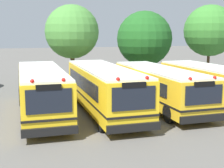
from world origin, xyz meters
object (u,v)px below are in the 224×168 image
at_px(school_bus_1, 103,87).
at_px(school_bus_2, 159,85).
at_px(tree_2, 145,37).
at_px(school_bus_3, 211,83).
at_px(tree_3, 211,30).
at_px(tree_1, 71,32).
at_px(school_bus_0, 42,90).

distance_m(school_bus_1, school_bus_2, 3.73).
distance_m(school_bus_2, tree_2, 10.56).
xyz_separation_m(school_bus_3, tree_3, (6.88, 10.42, 3.52)).
bearing_deg(tree_1, tree_3, 7.90).
distance_m(school_bus_0, school_bus_1, 3.58).
relative_size(school_bus_2, tree_1, 1.47).
xyz_separation_m(school_bus_2, tree_1, (-4.17, 8.15, 3.33)).
bearing_deg(tree_1, school_bus_0, -110.97).
height_order(tree_2, tree_3, tree_3).
bearing_deg(school_bus_0, tree_3, -149.45).
bearing_deg(school_bus_0, school_bus_1, 176.98).
relative_size(school_bus_1, school_bus_2, 1.04).
bearing_deg(school_bus_1, school_bus_0, -3.36).
bearing_deg(tree_1, tree_2, 12.01).
bearing_deg(tree_1, school_bus_2, -62.89).
relative_size(school_bus_2, tree_2, 1.53).
bearing_deg(tree_2, tree_3, 3.81).
bearing_deg(tree_3, school_bus_1, -143.75).
height_order(tree_1, tree_3, tree_3).
relative_size(tree_2, tree_3, 0.89).
height_order(school_bus_0, tree_3, tree_3).
xyz_separation_m(school_bus_2, tree_2, (3.07, 9.69, 2.86)).
xyz_separation_m(school_bus_0, school_bus_1, (3.58, -0.24, 0.00)).
bearing_deg(school_bus_3, tree_3, -124.58).
bearing_deg(school_bus_0, tree_2, -136.16).
xyz_separation_m(school_bus_0, tree_1, (3.12, 8.15, 3.24)).
xyz_separation_m(school_bus_3, tree_2, (-0.55, 9.93, 2.85)).
bearing_deg(school_bus_0, school_bus_2, -179.24).
bearing_deg(school_bus_1, school_bus_3, -179.59).
relative_size(school_bus_1, tree_2, 1.58).
bearing_deg(school_bus_3, school_bus_2, -4.90).
distance_m(school_bus_1, tree_1, 9.00).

